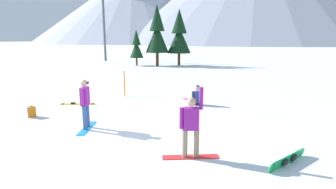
# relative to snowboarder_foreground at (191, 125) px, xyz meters

# --- Properties ---
(ground_plane) EXTENTS (800.00, 800.00, 0.00)m
(ground_plane) POSITION_rel_snowboarder_foreground_xyz_m (-2.43, -0.25, -0.93)
(ground_plane) COLOR white
(snowboarder_foreground) EXTENTS (1.56, 0.82, 1.97)m
(snowboarder_foreground) POSITION_rel_snowboarder_foreground_xyz_m (0.00, 0.00, 0.00)
(snowboarder_foreground) COLOR red
(snowboarder_foreground) RESTS_ON ground_plane
(snowboarder_midground) EXTENTS (0.73, 1.60, 1.81)m
(snowboarder_midground) POSITION_rel_snowboarder_foreground_xyz_m (-4.18, 1.26, 0.04)
(snowboarder_midground) COLOR #1E8CD8
(snowboarder_midground) RESTS_ON ground_plane
(snowboarder_background) EXTENTS (1.40, 1.63, 1.01)m
(snowboarder_background) POSITION_rel_snowboarder_foreground_xyz_m (-1.12, 6.21, -0.57)
(snowboarder_background) COLOR black
(snowboarder_background) RESTS_ON ground_plane
(loose_snowboard_far_spare) EXTENTS (1.84, 0.85, 0.09)m
(loose_snowboard_far_spare) POSITION_rel_snowboarder_foreground_xyz_m (-6.81, 4.39, -0.90)
(loose_snowboard_far_spare) COLOR yellow
(loose_snowboard_far_spare) RESTS_ON ground_plane
(loose_snowboard_near_right) EXTENTS (1.06, 1.50, 0.26)m
(loose_snowboard_near_right) POSITION_rel_snowboarder_foreground_xyz_m (2.52, 0.34, -0.79)
(loose_snowboard_near_right) COLOR #19B259
(loose_snowboard_near_right) RESTS_ON ground_plane
(backpack_orange) EXTENTS (0.38, 0.38, 0.47)m
(backpack_orange) POSITION_rel_snowboarder_foreground_xyz_m (-7.26, 1.88, -0.71)
(backpack_orange) COLOR orange
(backpack_orange) RESTS_ON ground_plane
(trail_marker_pole) EXTENTS (0.06, 0.06, 1.48)m
(trail_marker_pole) POSITION_rel_snowboarder_foreground_xyz_m (-5.42, 6.87, -0.19)
(trail_marker_pole) COLOR orange
(trail_marker_pole) RESTS_ON ground_plane
(pine_tree_twin) EXTENTS (2.98, 2.98, 6.99)m
(pine_tree_twin) POSITION_rel_snowboarder_foreground_xyz_m (-7.45, 26.34, 2.89)
(pine_tree_twin) COLOR #472D19
(pine_tree_twin) RESTS_ON ground_plane
(pine_tree_leaning) EXTENTS (2.85, 2.85, 7.46)m
(pine_tree_leaning) POSITION_rel_snowboarder_foreground_xyz_m (-9.84, 24.81, 3.14)
(pine_tree_leaning) COLOR #472D19
(pine_tree_leaning) RESTS_ON ground_plane
(pine_tree_young) EXTENTS (1.73, 1.73, 4.49)m
(pine_tree_young) POSITION_rel_snowboarder_foreground_xyz_m (-12.40, 24.28, 1.52)
(pine_tree_young) COLOR #472D19
(pine_tree_young) RESTS_ON ground_plane
(ski_lift_tower) EXTENTS (3.18, 0.36, 11.45)m
(ski_lift_tower) POSITION_rel_snowboarder_foreground_xyz_m (-20.30, 30.19, 5.51)
(ski_lift_tower) COLOR #595B60
(ski_lift_tower) RESTS_ON ground_plane
(peak_west_ridge) EXTENTS (178.92, 178.92, 65.39)m
(peak_west_ridge) POSITION_rel_snowboarder_foreground_xyz_m (-106.02, 229.59, 33.24)
(peak_west_ridge) COLOR #B2B7C6
(peak_west_ridge) RESTS_ON ground_plane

